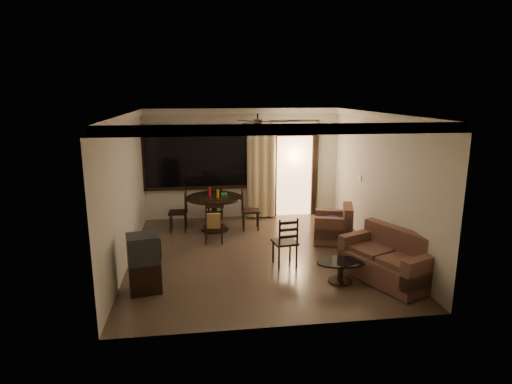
{
  "coord_description": "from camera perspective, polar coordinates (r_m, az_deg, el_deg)",
  "views": [
    {
      "loc": [
        -1.13,
        -8.03,
        3.19
      ],
      "look_at": [
        -0.0,
        0.2,
        1.25
      ],
      "focal_mm": 30.0,
      "sensor_mm": 36.0,
      "label": 1
    }
  ],
  "objects": [
    {
      "name": "side_chair",
      "position": [
        8.12,
        3.88,
        -7.83
      ],
      "size": [
        0.48,
        0.48,
        0.96
      ],
      "rotation": [
        0.0,
        0.0,
        3.28
      ],
      "color": "black",
      "rests_on": "ground"
    },
    {
      "name": "armchair",
      "position": [
        9.48,
        10.53,
        -4.61
      ],
      "size": [
        0.99,
        0.99,
        0.8
      ],
      "rotation": [
        0.0,
        0.0,
        -0.3
      ],
      "color": "#4A2522",
      "rests_on": "ground"
    },
    {
      "name": "sofa",
      "position": [
        7.84,
        17.41,
        -8.77
      ],
      "size": [
        1.41,
        1.8,
        0.85
      ],
      "rotation": [
        0.0,
        0.0,
        0.41
      ],
      "color": "#4A2522",
      "rests_on": "ground"
    },
    {
      "name": "coffee_table",
      "position": [
        7.57,
        11.23,
        -9.92
      ],
      "size": [
        0.86,
        0.51,
        0.38
      ],
      "rotation": [
        0.0,
        0.0,
        0.27
      ],
      "color": "black",
      "rests_on": "ground"
    },
    {
      "name": "dining_chair_south",
      "position": [
        9.33,
        -5.63,
        -4.89
      ],
      "size": [
        0.44,
        0.5,
        0.95
      ],
      "rotation": [
        0.0,
        0.0,
        -0.06
      ],
      "color": "black",
      "rests_on": "ground"
    },
    {
      "name": "tv_cabinet",
      "position": [
        7.26,
        -14.68,
        -9.16
      ],
      "size": [
        0.59,
        0.55,
        0.96
      ],
      "rotation": [
        0.0,
        0.0,
        0.2
      ],
      "color": "black",
      "rests_on": "ground"
    },
    {
      "name": "dining_chair_west",
      "position": [
        10.21,
        -10.24,
        -3.58
      ],
      "size": [
        0.44,
        0.44,
        0.95
      ],
      "rotation": [
        0.0,
        0.0,
        -1.63
      ],
      "color": "black",
      "rests_on": "ground"
    },
    {
      "name": "dining_chair_north",
      "position": [
        10.72,
        -5.42,
        -2.62
      ],
      "size": [
        0.44,
        0.44,
        0.95
      ],
      "rotation": [
        0.0,
        0.0,
        3.08
      ],
      "color": "black",
      "rests_on": "ground"
    },
    {
      "name": "ground",
      "position": [
        8.71,
        0.2,
        -8.3
      ],
      "size": [
        5.5,
        5.5,
        0.0
      ],
      "primitive_type": "plane",
      "color": "#7F6651",
      "rests_on": "ground"
    },
    {
      "name": "room_shell",
      "position": [
        10.04,
        2.16,
        5.39
      ],
      "size": [
        5.5,
        6.7,
        5.5
      ],
      "color": "beige",
      "rests_on": "ground"
    },
    {
      "name": "dining_table",
      "position": [
        10.06,
        -5.57,
        -1.58
      ],
      "size": [
        1.29,
        1.29,
        1.03
      ],
      "rotation": [
        0.0,
        0.0,
        -0.06
      ],
      "color": "black",
      "rests_on": "ground"
    },
    {
      "name": "dining_chair_east",
      "position": [
        10.17,
        -0.81,
        -3.43
      ],
      "size": [
        0.44,
        0.44,
        0.95
      ],
      "rotation": [
        0.0,
        0.0,
        1.51
      ],
      "color": "black",
      "rests_on": "ground"
    }
  ]
}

